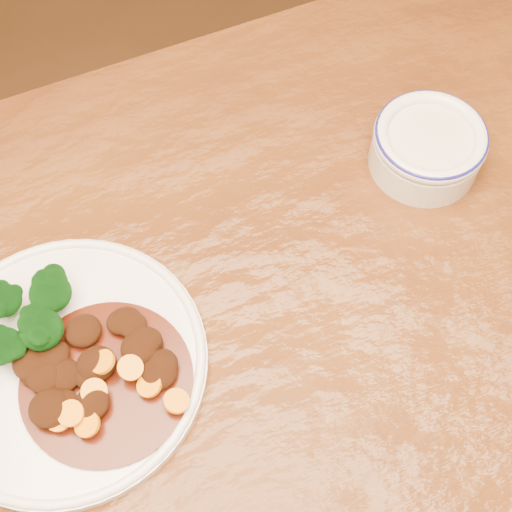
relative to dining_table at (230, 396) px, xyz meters
name	(u,v)px	position (x,y,z in m)	size (l,w,h in m)	color
ground	(241,501)	(0.00, 0.00, -0.67)	(4.00, 4.00, 0.00)	#412310
dining_table	(230,396)	(0.00, 0.00, 0.00)	(1.56, 1.00, 0.75)	#5C3110
dinner_plate	(66,364)	(-0.15, 0.06, 0.09)	(0.29, 0.29, 0.02)	silver
broccoli_florets	(9,326)	(-0.19, 0.10, 0.12)	(0.15, 0.10, 0.05)	#6BA354
mince_stew	(98,369)	(-0.12, 0.04, 0.10)	(0.17, 0.17, 0.03)	#4A1508
dip_bowl	(428,146)	(0.30, 0.17, 0.11)	(0.13, 0.13, 0.06)	silver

